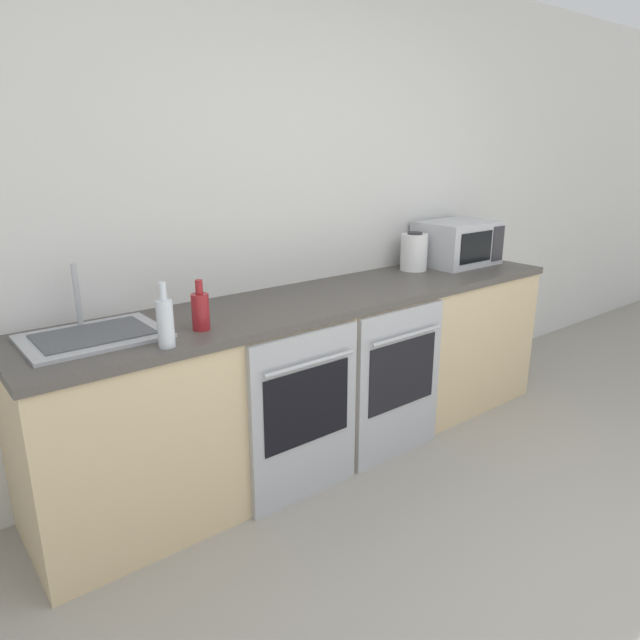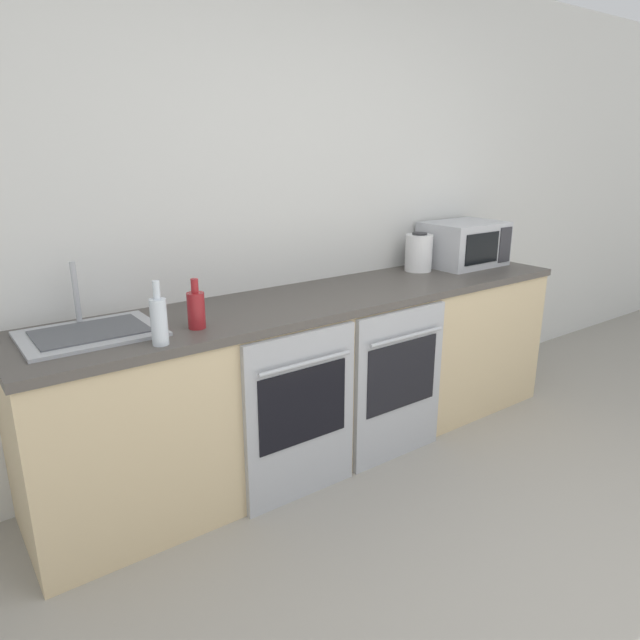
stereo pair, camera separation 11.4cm
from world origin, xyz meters
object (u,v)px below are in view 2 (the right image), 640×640
object	(u,v)px
microwave	(463,244)
sink	(90,332)
oven_right	(400,385)
bottle_red	(196,309)
oven_left	(302,416)
bottle_clear	(159,320)
kettle	(419,253)

from	to	relation	value
microwave	sink	distance (m)	2.37
oven_right	bottle_red	world-z (taller)	bottle_red
oven_right	microwave	bearing A→B (deg)	24.33
oven_left	bottle_clear	distance (m)	0.83
microwave	kettle	distance (m)	0.37
kettle	oven_left	bearing A→B (deg)	-158.75
bottle_clear	kettle	bearing A→B (deg)	12.13
microwave	oven_left	bearing A→B (deg)	-164.78
bottle_clear	microwave	bearing A→B (deg)	9.08
oven_right	bottle_clear	world-z (taller)	bottle_clear
microwave	sink	world-z (taller)	sink
bottle_red	sink	size ratio (longest dim) A/B	0.40
oven_left	bottle_red	distance (m)	0.70
bottle_clear	kettle	xyz separation A→B (m)	(1.81, 0.39, 0.01)
microwave	bottle_clear	bearing A→B (deg)	-170.92
oven_right	sink	xyz separation A→B (m)	(-1.42, 0.36, 0.47)
oven_right	bottle_red	size ratio (longest dim) A/B	3.85
oven_left	bottle_red	world-z (taller)	bottle_red
bottle_clear	sink	distance (m)	0.35
bottle_red	microwave	bearing A→B (deg)	6.78
bottle_clear	oven_right	bearing A→B (deg)	-3.66
oven_left	sink	distance (m)	1.00
sink	bottle_red	bearing A→B (deg)	-23.48
microwave	sink	xyz separation A→B (m)	(-2.37, -0.06, -0.13)
bottle_clear	sink	xyz separation A→B (m)	(-0.19, 0.29, -0.09)
sink	kettle	bearing A→B (deg)	2.99
bottle_red	sink	world-z (taller)	sink
oven_left	oven_right	bearing A→B (deg)	0.00
oven_right	bottle_clear	xyz separation A→B (m)	(-1.23, 0.08, 0.56)
kettle	sink	distance (m)	2.01
microwave	bottle_clear	distance (m)	2.21
kettle	bottle_red	bearing A→B (deg)	-170.26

